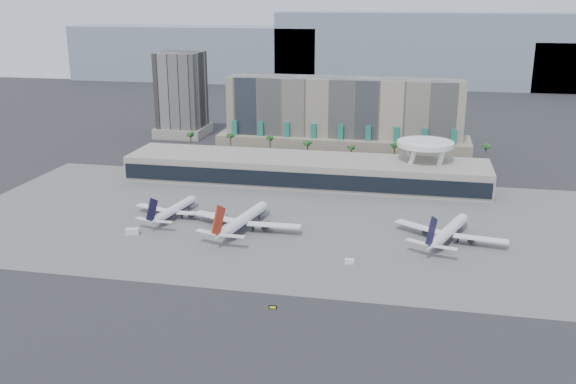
% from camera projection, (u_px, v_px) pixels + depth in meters
% --- Properties ---
extents(ground, '(900.00, 900.00, 0.00)m').
position_uv_depth(ground, '(244.00, 277.00, 202.71)').
color(ground, '#232326').
rests_on(ground, ground).
extents(apron_pad, '(260.00, 130.00, 0.06)m').
position_uv_depth(apron_pad, '(281.00, 220.00, 254.20)').
color(apron_pad, '#5B5B59').
rests_on(apron_pad, ground).
extents(mountain_ridge, '(680.00, 60.00, 70.00)m').
position_uv_depth(mountain_ridge, '(398.00, 55.00, 628.66)').
color(mountain_ridge, gray).
rests_on(mountain_ridge, ground).
extents(hotel, '(140.00, 30.00, 42.00)m').
position_uv_depth(hotel, '(343.00, 123.00, 359.17)').
color(hotel, tan).
rests_on(hotel, ground).
extents(office_tower, '(30.00, 30.00, 52.00)m').
position_uv_depth(office_tower, '(182.00, 99.00, 401.58)').
color(office_tower, black).
rests_on(office_tower, ground).
extents(terminal, '(170.00, 32.50, 14.50)m').
position_uv_depth(terminal, '(305.00, 169.00, 303.65)').
color(terminal, '#A19A8D').
rests_on(terminal, ground).
extents(saucer_structure, '(26.00, 26.00, 21.89)m').
position_uv_depth(saucer_structure, '(425.00, 147.00, 295.31)').
color(saucer_structure, white).
rests_on(saucer_structure, ground).
extents(palm_row, '(157.80, 2.80, 13.10)m').
position_uv_depth(palm_row, '(330.00, 145.00, 334.05)').
color(palm_row, brown).
rests_on(palm_row, ground).
extents(airliner_left, '(36.84, 38.19, 13.25)m').
position_uv_depth(airliner_left, '(174.00, 210.00, 255.91)').
color(airliner_left, white).
rests_on(airliner_left, ground).
extents(airliner_centre, '(44.28, 45.99, 16.01)m').
position_uv_depth(airliner_centre, '(243.00, 220.00, 242.41)').
color(airliner_centre, white).
rests_on(airliner_centre, ground).
extents(airliner_right, '(40.46, 41.77, 15.12)m').
position_uv_depth(airliner_right, '(448.00, 231.00, 231.16)').
color(airliner_right, white).
rests_on(airliner_right, ground).
extents(service_vehicle_a, '(5.23, 3.48, 2.34)m').
position_uv_depth(service_vehicle_a, '(132.00, 232.00, 238.52)').
color(service_vehicle_a, silver).
rests_on(service_vehicle_a, ground).
extents(service_vehicle_b, '(3.37, 2.40, 1.57)m').
position_uv_depth(service_vehicle_b, '(349.00, 261.00, 212.72)').
color(service_vehicle_b, silver).
rests_on(service_vehicle_b, ground).
extents(taxiway_sign, '(2.37, 0.68, 1.07)m').
position_uv_depth(taxiway_sign, '(273.00, 307.00, 182.05)').
color(taxiway_sign, black).
rests_on(taxiway_sign, ground).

